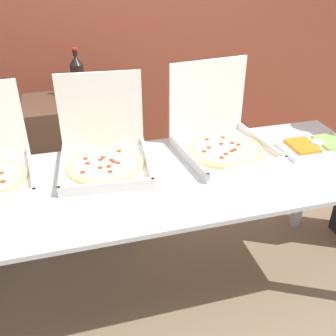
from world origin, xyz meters
name	(u,v)px	position (x,y,z in m)	size (l,w,h in m)	color
ground_plane	(168,291)	(0.00, 0.00, 0.00)	(16.00, 16.00, 0.00)	#847056
brick_wall_behind	(114,18)	(0.00, 1.70, 1.40)	(10.00, 0.06, 2.80)	brown
buffet_table	(168,191)	(0.00, 0.00, 0.78)	(2.40, 0.88, 0.88)	#B7BABF
pizza_box_near_left	(104,151)	(-0.31, 0.22, 0.96)	(0.52, 0.53, 0.47)	silver
pizza_box_far_left	(221,137)	(0.38, 0.21, 0.96)	(0.56, 0.57, 0.49)	silver
veggie_tray	(316,146)	(0.93, 0.06, 0.90)	(0.42, 0.23, 0.05)	white
sideboard_podium	(86,166)	(-0.39, 0.86, 0.52)	(0.73, 0.45, 1.04)	#4C3323
soda_bottle	(78,76)	(-0.37, 0.92, 1.18)	(0.09, 0.09, 0.33)	black
soda_can_silver	(87,98)	(-0.34, 0.70, 1.10)	(0.07, 0.07, 0.12)	silver
soda_can_colored	(92,93)	(-0.30, 0.78, 1.10)	(0.07, 0.07, 0.12)	red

